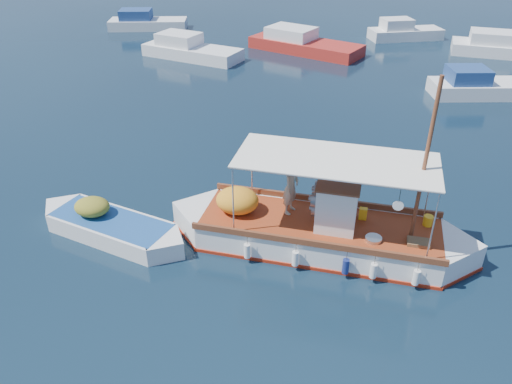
# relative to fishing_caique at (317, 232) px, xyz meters

# --- Properties ---
(ground) EXTENTS (160.00, 160.00, 0.00)m
(ground) POSITION_rel_fishing_caique_xyz_m (-0.53, 0.44, -0.54)
(ground) COLOR black
(ground) RESTS_ON ground
(fishing_caique) EXTENTS (10.01, 3.05, 6.11)m
(fishing_caique) POSITION_rel_fishing_caique_xyz_m (0.00, 0.00, 0.00)
(fishing_caique) COLOR white
(fishing_caique) RESTS_ON ground
(dinghy) EXTENTS (5.62, 2.63, 1.42)m
(dinghy) POSITION_rel_fishing_caique_xyz_m (-6.78, -0.89, -0.25)
(dinghy) COLOR white
(dinghy) RESTS_ON ground
(bg_boat_nw) EXTENTS (7.39, 4.16, 1.80)m
(bg_boat_nw) POSITION_rel_fishing_caique_xyz_m (-11.11, 19.97, -0.05)
(bg_boat_nw) COLOR silver
(bg_boat_nw) RESTS_ON ground
(bg_boat_n) EXTENTS (8.65, 5.69, 1.80)m
(bg_boat_n) POSITION_rel_fishing_caique_xyz_m (-3.63, 23.28, -0.05)
(bg_boat_n) COLOR #AB251C
(bg_boat_n) RESTS_ON ground
(bg_boat_ne) EXTENTS (5.69, 3.36, 1.80)m
(bg_boat_ne) POSITION_rel_fishing_caique_xyz_m (7.26, 16.08, -0.05)
(bg_boat_ne) COLOR silver
(bg_boat_ne) RESTS_ON ground
(bg_boat_e) EXTENTS (7.67, 3.33, 1.80)m
(bg_boat_e) POSITION_rel_fishing_caique_xyz_m (10.48, 25.30, -0.05)
(bg_boat_e) COLOR silver
(bg_boat_e) RESTS_ON ground
(bg_boat_far_w) EXTENTS (6.78, 3.77, 1.80)m
(bg_boat_far_w) POSITION_rel_fishing_caique_xyz_m (-17.58, 27.47, -0.05)
(bg_boat_far_w) COLOR silver
(bg_boat_far_w) RESTS_ON ground
(bg_boat_far_n) EXTENTS (5.97, 3.96, 1.80)m
(bg_boat_far_n) POSITION_rel_fishing_caique_xyz_m (3.69, 28.54, -0.05)
(bg_boat_far_n) COLOR silver
(bg_boat_far_n) RESTS_ON ground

